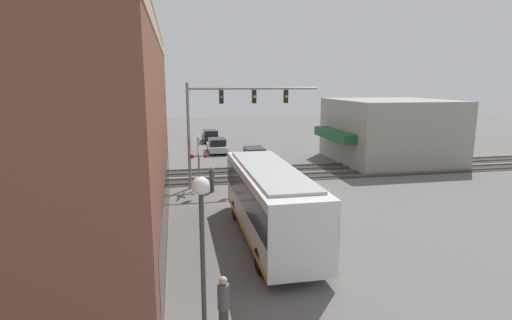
# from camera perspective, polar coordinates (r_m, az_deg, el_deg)

# --- Properties ---
(ground_plane) EXTENTS (120.00, 120.00, 0.00)m
(ground_plane) POSITION_cam_1_polar(r_m,az_deg,el_deg) (24.87, 5.28, -5.83)
(ground_plane) COLOR #605E5B
(brick_building) EXTENTS (19.84, 11.83, 9.63)m
(brick_building) POSITION_cam_1_polar(r_m,az_deg,el_deg) (19.35, -30.83, 2.41)
(brick_building) COLOR brown
(brick_building) RESTS_ON ground
(shop_building) EXTENTS (10.14, 10.79, 5.66)m
(shop_building) POSITION_cam_1_polar(r_m,az_deg,el_deg) (38.68, 18.43, 3.99)
(shop_building) COLOR gray
(shop_building) RESTS_ON ground
(city_bus) EXTENTS (10.29, 2.59, 3.38)m
(city_bus) POSITION_cam_1_polar(r_m,az_deg,el_deg) (18.54, 1.94, -5.71)
(city_bus) COLOR silver
(city_bus) RESTS_ON ground
(traffic_signal_gantry) EXTENTS (0.42, 9.09, 7.18)m
(traffic_signal_gantry) POSITION_cam_1_polar(r_m,az_deg,el_deg) (27.32, -3.80, 7.25)
(traffic_signal_gantry) COLOR gray
(traffic_signal_gantry) RESTS_ON ground
(crossing_signal) EXTENTS (1.41, 1.18, 3.81)m
(crossing_signal) POSITION_cam_1_polar(r_m,az_deg,el_deg) (27.19, -8.18, 0.54)
(crossing_signal) COLOR gray
(crossing_signal) RESTS_ON ground
(streetlamp) EXTENTS (0.44, 0.44, 5.00)m
(streetlamp) POSITION_cam_1_polar(r_m,az_deg,el_deg) (10.18, -7.62, -13.53)
(streetlamp) COLOR #38383A
(streetlamp) RESTS_ON ground
(rail_track_near) EXTENTS (2.60, 60.00, 0.15)m
(rail_track_near) POSITION_cam_1_polar(r_m,az_deg,el_deg) (30.45, 2.04, -2.58)
(rail_track_near) COLOR #332D28
(rail_track_near) RESTS_ON ground
(rail_track_far) EXTENTS (2.60, 60.00, 0.15)m
(rail_track_far) POSITION_cam_1_polar(r_m,az_deg,el_deg) (33.49, 0.77, -1.32)
(rail_track_far) COLOR #332D28
(rail_track_far) RESTS_ON ground
(parked_car_blue) EXTENTS (4.37, 1.82, 1.54)m
(parked_car_blue) POSITION_cam_1_polar(r_m,az_deg,el_deg) (35.43, -0.29, 0.49)
(parked_car_blue) COLOR navy
(parked_car_blue) RESTS_ON ground
(parked_car_silver) EXTENTS (4.44, 1.82, 1.51)m
(parked_car_silver) POSITION_cam_1_polar(r_m,az_deg,el_deg) (41.59, -5.60, 2.00)
(parked_car_silver) COLOR #B7B7BC
(parked_car_silver) RESTS_ON ground
(parked_car_black) EXTENTS (4.32, 1.82, 1.49)m
(parked_car_black) POSITION_cam_1_polar(r_m,az_deg,el_deg) (49.18, -6.53, 3.37)
(parked_car_black) COLOR black
(parked_car_black) RESTS_ON ground
(pedestrian_at_crossing) EXTENTS (0.34, 0.34, 1.73)m
(pedestrian_at_crossing) POSITION_cam_1_polar(r_m,az_deg,el_deg) (26.67, -6.31, -2.73)
(pedestrian_at_crossing) COLOR #473828
(pedestrian_at_crossing) RESTS_ON ground
(pedestrian_by_lamp) EXTENTS (0.34, 0.34, 1.86)m
(pedestrian_by_lamp) POSITION_cam_1_polar(r_m,az_deg,el_deg) (12.09, -4.67, -20.07)
(pedestrian_by_lamp) COLOR #473828
(pedestrian_by_lamp) RESTS_ON ground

